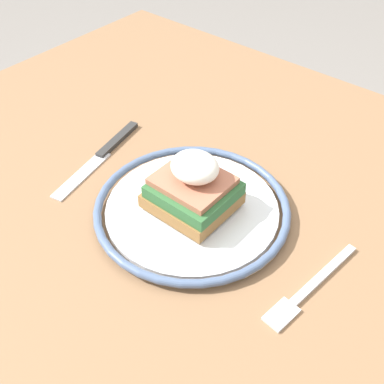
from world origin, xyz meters
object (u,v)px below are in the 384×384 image
object	(u,v)px
fork	(309,288)
knife	(106,151)
sandwich	(193,187)
plate	(192,209)

from	to	relation	value
fork	knife	bearing A→B (deg)	-3.88
sandwich	fork	bearing A→B (deg)	176.55
knife	sandwich	bearing A→B (deg)	175.69
fork	knife	world-z (taller)	knife
plate	knife	xyz separation A→B (m)	(0.17, -0.01, -0.01)
plate	fork	xyz separation A→B (m)	(-0.17, 0.01, -0.01)
fork	plate	bearing A→B (deg)	-2.95
plate	fork	size ratio (longest dim) A/B	1.63
plate	sandwich	distance (m)	0.03
plate	knife	distance (m)	0.17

